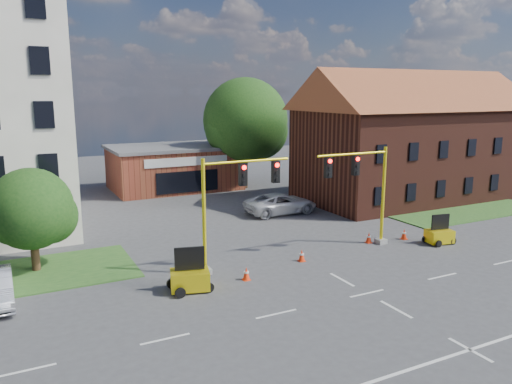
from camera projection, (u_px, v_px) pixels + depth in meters
ground at (367, 293)px, 24.01m from camera, size 120.00×120.00×0.00m
grass_verge_ne at (473, 213)px, 39.84m from camera, size 14.00×4.00×0.08m
lane_markings at (412, 318)px, 21.38m from camera, size 60.00×36.00×0.01m
brick_shop at (174, 167)px, 49.80m from camera, size 12.40×8.40×4.30m
townhouse_row at (414, 133)px, 44.80m from camera, size 21.00×11.00×11.50m
tree_large at (249, 123)px, 49.47m from camera, size 8.78×8.36×10.94m
tree_nw_front at (36, 211)px, 26.49m from camera, size 4.57×4.35×5.64m
signal_mast_west at (233, 199)px, 26.54m from camera, size 5.30×0.60×6.20m
signal_mast_east at (363, 185)px, 30.40m from camera, size 5.30×0.60×6.20m
trailer_west at (190, 278)px, 24.22m from camera, size 2.11×1.67×2.11m
trailer_east at (439, 235)px, 31.79m from camera, size 1.77×1.34×1.83m
cone_a at (246, 274)px, 25.66m from camera, size 0.40×0.40×0.70m
cone_b at (302, 255)px, 28.51m from camera, size 0.40×0.40×0.70m
cone_c at (369, 238)px, 31.99m from camera, size 0.40×0.40×0.70m
cone_d at (404, 234)px, 32.78m from camera, size 0.40×0.40×0.70m
pickup_white at (281, 203)px, 39.62m from camera, size 5.86×2.71×1.63m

